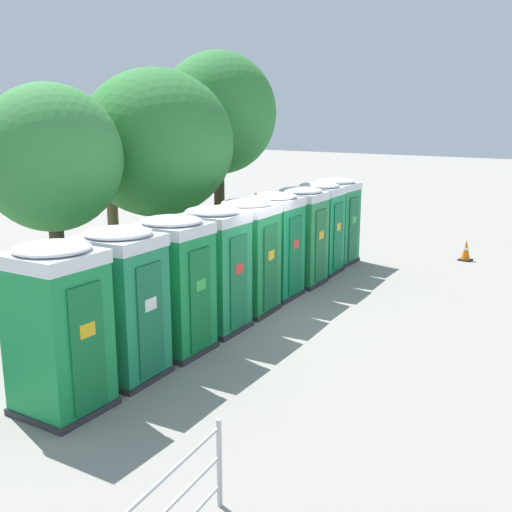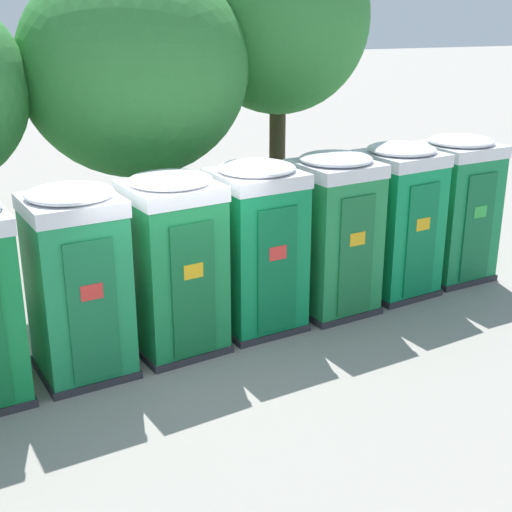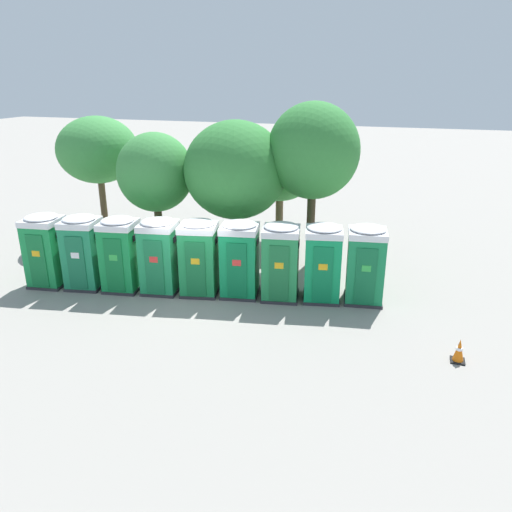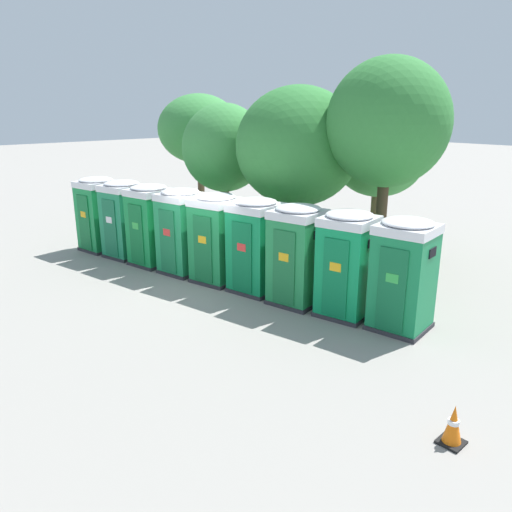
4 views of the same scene
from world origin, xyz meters
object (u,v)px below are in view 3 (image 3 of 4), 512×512
at_px(street_tree_4, 98,150).
at_px(traffic_cone, 459,351).
at_px(portapotty_5, 240,258).
at_px(street_tree_1, 280,171).
at_px(street_tree_2, 155,173).
at_px(portapotty_2, 121,254).
at_px(street_tree_0, 313,152).
at_px(portapotty_6, 281,261).
at_px(portapotty_7, 323,262).
at_px(portapotty_4, 199,257).
at_px(street_tree_3, 236,170).
at_px(portapotty_3, 160,255).
at_px(portapotty_1, 83,251).
at_px(portapotty_8, 365,264).
at_px(portapotty_0, 46,250).

xyz_separation_m(street_tree_4, traffic_cone, (14.59, -6.36, -3.59)).
bearing_deg(portapotty_5, street_tree_1, 92.28).
distance_m(street_tree_2, traffic_cone, 12.37).
relative_size(portapotty_2, street_tree_0, 0.42).
bearing_deg(street_tree_2, portapotty_6, -22.39).
xyz_separation_m(portapotty_5, portapotty_7, (2.66, 0.46, 0.00)).
height_order(portapotty_4, street_tree_1, street_tree_1).
height_order(portapotty_5, street_tree_3, street_tree_3).
bearing_deg(portapotty_3, portapotty_2, -169.53).
relative_size(portapotty_6, street_tree_3, 0.47).
distance_m(portapotty_1, street_tree_3, 6.12).
height_order(portapotty_8, street_tree_3, street_tree_3).
xyz_separation_m(street_tree_1, street_tree_3, (-0.89, -3.05, 0.50)).
distance_m(street_tree_3, street_tree_4, 6.87).
distance_m(portapotty_4, street_tree_1, 6.51).
bearing_deg(portapotty_6, portapotty_8, 12.20).
bearing_deg(street_tree_4, traffic_cone, -23.54).
relative_size(street_tree_2, street_tree_4, 0.93).
xyz_separation_m(portapotty_7, street_tree_1, (-2.90, 5.40, 1.85)).
bearing_deg(street_tree_4, portapotty_0, -77.15).
bearing_deg(street_tree_1, portapotty_3, -110.73).
bearing_deg(portapotty_3, street_tree_2, 118.23).
distance_m(portapotty_0, portapotty_8, 10.81).
bearing_deg(street_tree_0, portapotty_3, -138.47).
relative_size(portapotty_3, portapotty_6, 1.00).
bearing_deg(street_tree_3, street_tree_0, 9.89).
distance_m(portapotty_2, portapotty_4, 2.70).
distance_m(portapotty_5, street_tree_3, 3.83).
distance_m(portapotty_1, street_tree_2, 4.19).
height_order(street_tree_1, traffic_cone, street_tree_1).
bearing_deg(portapotty_2, street_tree_3, 51.40).
bearing_deg(street_tree_0, street_tree_3, -170.11).
bearing_deg(portapotty_3, portapotty_4, 10.63).
xyz_separation_m(street_tree_2, street_tree_4, (-3.59, 1.62, 0.48)).
relative_size(street_tree_0, street_tree_1, 1.38).
height_order(portapotty_4, portapotty_6, same).
bearing_deg(portapotty_6, street_tree_4, 156.86).
bearing_deg(portapotty_3, portapotty_8, 10.81).
bearing_deg(portapotty_1, portapotty_5, 10.31).
distance_m(portapotty_2, street_tree_0, 7.62).
xyz_separation_m(portapotty_7, portapotty_8, (1.32, 0.27, -0.00)).
relative_size(street_tree_0, street_tree_4, 1.15).
xyz_separation_m(portapotty_5, portapotty_6, (1.34, 0.17, 0.00)).
distance_m(portapotty_3, street_tree_0, 6.54).
height_order(street_tree_1, street_tree_3, street_tree_3).
distance_m(portapotty_8, street_tree_1, 6.89).
distance_m(portapotty_5, portapotty_7, 2.70).
bearing_deg(street_tree_2, portapotty_1, -107.01).
bearing_deg(portapotty_0, street_tree_3, 35.97).
relative_size(portapotty_0, portapotty_4, 1.00).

